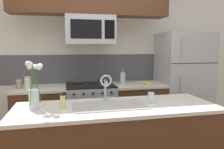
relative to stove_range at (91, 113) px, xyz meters
The scene contains 17 objects.
rear_partition 0.97m from the stove_range, 51.72° to the left, with size 5.20×0.10×2.60m, color silver.
splash_band 0.76m from the stove_range, 90.00° to the left, with size 3.14×0.01×0.48m, color #4C4C51.
back_counter_left 0.77m from the stove_range, behind, with size 0.81×0.65×0.91m.
back_counter_right 0.79m from the stove_range, ahead, with size 0.85×0.65×0.91m.
stove_range is the anchor object (origin of this frame).
microwave 1.31m from the stove_range, 89.84° to the right, with size 0.74×0.40×0.42m.
refrigerator 1.68m from the stove_range, ahead, with size 0.84×0.74×1.76m.
storage_jar_tall 1.18m from the stove_range, behind, with size 0.08×0.08×0.13m.
storage_jar_medium 1.08m from the stove_range, behind, with size 0.09×0.09×0.18m.
banana_bunch 1.04m from the stove_range, ahead, with size 0.19×0.12×0.08m.
french_press 0.77m from the stove_range, ahead, with size 0.09×0.09×0.27m.
island_counter 1.26m from the stove_range, 84.06° to the right, with size 2.12×0.77×0.91m.
kitchen_sink 1.31m from the stove_range, 87.63° to the right, with size 0.76×0.40×0.16m.
sink_faucet 1.23m from the stove_range, 87.14° to the right, with size 0.14×0.14×0.31m.
dish_soap_bottle 1.40m from the stove_range, 108.96° to the right, with size 0.06×0.05×0.16m.
drinking_glass 1.41m from the stove_range, 66.38° to the right, with size 0.07×0.07×0.11m.
flower_vase 1.53m from the stove_range, 119.85° to the right, with size 0.15×0.21×0.49m.
Camera 1 is at (-0.40, -2.51, 1.52)m, focal length 35.00 mm.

